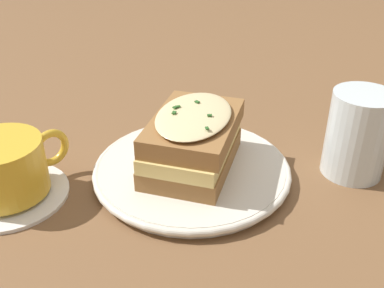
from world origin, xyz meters
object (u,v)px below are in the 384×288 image
object	(u,v)px
dinner_plate	(192,170)
water_glass	(358,134)
sandwich	(193,140)
teacup_with_saucer	(6,172)

from	to	relation	value
dinner_plate	water_glass	bearing A→B (deg)	60.25
dinner_plate	sandwich	size ratio (longest dim) A/B	1.44
dinner_plate	sandwich	distance (m)	0.04
water_glass	teacup_with_saucer	bearing A→B (deg)	-115.59
sandwich	teacup_with_saucer	size ratio (longest dim) A/B	1.12
dinner_plate	teacup_with_saucer	size ratio (longest dim) A/B	1.62
sandwich	water_glass	bearing A→B (deg)	60.31
dinner_plate	teacup_with_saucer	xyz separation A→B (m)	(-0.08, -0.19, 0.02)
sandwich	teacup_with_saucer	bearing A→B (deg)	-111.82
sandwich	water_glass	world-z (taller)	water_glass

